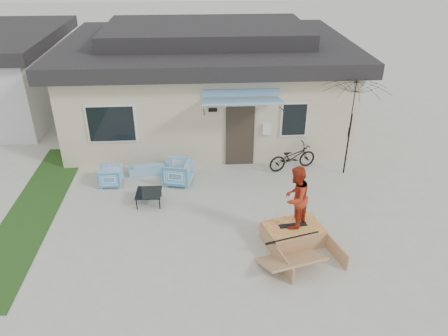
{
  "coord_description": "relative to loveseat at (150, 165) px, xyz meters",
  "views": [
    {
      "loc": [
        -0.35,
        -8.73,
        7.06
      ],
      "look_at": [
        0.3,
        1.8,
        1.3
      ],
      "focal_mm": 34.69,
      "sensor_mm": 36.0,
      "label": 1
    }
  ],
  "objects": [
    {
      "name": "skate_ramp",
      "position": [
        4.01,
        -3.95,
        -0.03
      ],
      "size": [
        1.88,
        2.21,
        0.48
      ],
      "primitive_type": null,
      "rotation": [
        0.0,
        0.0,
        0.27
      ],
      "color": "#A87B4F",
      "rests_on": "ground"
    },
    {
      "name": "grass_strip",
      "position": [
        -3.17,
        -2.04,
        -0.27
      ],
      "size": [
        1.4,
        8.0,
        0.01
      ],
      "primitive_type": "cube",
      "color": "#1B3D15",
      "rests_on": "ground"
    },
    {
      "name": "loveseat",
      "position": [
        0.0,
        0.0,
        0.0
      ],
      "size": [
        1.43,
        0.58,
        0.54
      ],
      "primitive_type": "imported",
      "rotation": [
        0.0,
        0.0,
        3.27
      ],
      "color": "teal",
      "rests_on": "ground"
    },
    {
      "name": "skater",
      "position": [
        4.0,
        -3.91,
        1.08
      ],
      "size": [
        0.98,
        1.02,
        1.66
      ],
      "primitive_type": "imported",
      "rotation": [
        0.0,
        0.0,
        4.08
      ],
      "color": "#A72E17",
      "rests_on": "skateboard"
    },
    {
      "name": "ground",
      "position": [
        2.03,
        -4.04,
        -0.27
      ],
      "size": [
        90.0,
        90.0,
        0.0
      ],
      "primitive_type": "plane",
      "color": "#ACAEA1",
      "rests_on": "ground"
    },
    {
      "name": "bicycle",
      "position": [
        4.77,
        -0.04,
        0.27
      ],
      "size": [
        1.79,
        1.05,
        1.08
      ],
      "primitive_type": "imported",
      "rotation": [
        0.0,
        0.0,
        1.86
      ],
      "color": "black",
      "rests_on": "ground"
    },
    {
      "name": "skateboard",
      "position": [
        4.0,
        -3.91,
        0.23
      ],
      "size": [
        0.74,
        0.28,
        0.05
      ],
      "primitive_type": "cube",
      "rotation": [
        0.0,
        0.0,
        0.13
      ],
      "color": "black",
      "rests_on": "skate_ramp"
    },
    {
      "name": "patio_umbrella",
      "position": [
        6.45,
        -0.43,
        1.48
      ],
      "size": [
        2.32,
        2.17,
        2.2
      ],
      "color": "black",
      "rests_on": "ground"
    },
    {
      "name": "armchair_right",
      "position": [
        0.96,
        -0.75,
        0.16
      ],
      "size": [
        0.95,
        0.99,
        0.86
      ],
      "primitive_type": "imported",
      "rotation": [
        0.0,
        0.0,
        -1.8
      ],
      "color": "teal",
      "rests_on": "ground"
    },
    {
      "name": "coffee_table",
      "position": [
        0.14,
        -1.87,
        -0.09
      ],
      "size": [
        0.75,
        0.75,
        0.36
      ],
      "primitive_type": "cube",
      "rotation": [
        0.0,
        0.0,
        -0.01
      ],
      "color": "black",
      "rests_on": "ground"
    },
    {
      "name": "house",
      "position": [
        2.03,
        3.96,
        1.67
      ],
      "size": [
        10.8,
        8.49,
        4.1
      ],
      "color": "beige",
      "rests_on": "ground"
    },
    {
      "name": "armchair_left",
      "position": [
        -1.14,
        -0.74,
        0.07
      ],
      "size": [
        0.62,
        0.67,
        0.68
      ],
      "primitive_type": "imported",
      "rotation": [
        0.0,
        0.0,
        1.57
      ],
      "color": "teal",
      "rests_on": "ground"
    }
  ]
}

